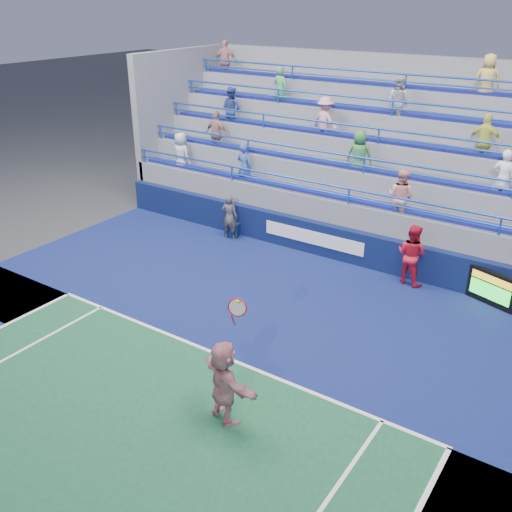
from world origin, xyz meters
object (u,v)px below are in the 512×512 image
Objects in this scene: tennis_player at (224,382)px; line_judge at (229,217)px; serve_speed_board at (492,289)px; judge_chair at (233,229)px; ball_girl at (411,255)px.

tennis_player is 9.41m from line_judge.
tennis_player is (-3.27, -7.85, 0.41)m from serve_speed_board.
judge_chair is at bearing 179.75° from serve_speed_board.
serve_speed_board reaches higher than judge_chair.
tennis_player is at bearing -54.95° from judge_chair.
judge_chair is 0.53× the size of line_judge.
line_judge is at bearing 125.76° from tennis_player.
tennis_player reaches higher than line_judge.
line_judge is at bearing -178.58° from serve_speed_board.
line_judge is (-8.77, -0.22, 0.30)m from serve_speed_board.
serve_speed_board is at bearing -0.25° from judge_chair.
serve_speed_board is 0.87× the size of line_judge.
tennis_player reaches higher than judge_chair.
tennis_player is (5.54, -7.89, 0.64)m from judge_chair.
tennis_player is 1.57× the size of ball_girl.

